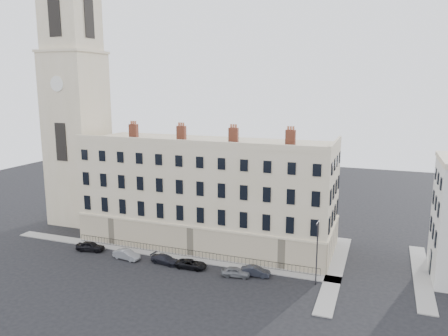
# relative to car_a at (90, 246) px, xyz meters

# --- Properties ---
(ground) EXTENTS (160.00, 160.00, 0.00)m
(ground) POSITION_rel_car_a_xyz_m (19.89, -2.71, -0.67)
(ground) COLOR black
(ground) RESTS_ON ground
(terrace) EXTENTS (36.22, 12.22, 17.00)m
(terrace) POSITION_rel_car_a_xyz_m (13.92, 9.26, 6.82)
(terrace) COLOR beige
(terrace) RESTS_ON ground
(church_tower) EXTENTS (8.00, 8.13, 44.00)m
(church_tower) POSITION_rel_car_a_xyz_m (-10.11, 11.29, 17.99)
(church_tower) COLOR beige
(church_tower) RESTS_ON ground
(pavement_terrace) EXTENTS (48.00, 2.00, 0.12)m
(pavement_terrace) POSITION_rel_car_a_xyz_m (9.89, 2.29, -0.61)
(pavement_terrace) COLOR gray
(pavement_terrace) RESTS_ON ground
(pavement_east_return) EXTENTS (2.00, 24.00, 0.12)m
(pavement_east_return) POSITION_rel_car_a_xyz_m (32.89, 5.29, -0.61)
(pavement_east_return) COLOR gray
(pavement_east_return) RESTS_ON ground
(pavement_adjacent) EXTENTS (2.00, 20.00, 0.12)m
(pavement_adjacent) POSITION_rel_car_a_xyz_m (42.89, 7.29, -0.61)
(pavement_adjacent) COLOR gray
(pavement_adjacent) RESTS_ON ground
(railings) EXTENTS (35.00, 0.04, 0.96)m
(railings) POSITION_rel_car_a_xyz_m (13.89, 2.69, -0.12)
(railings) COLOR black
(railings) RESTS_ON ground
(car_a) EXTENTS (4.15, 2.19, 1.35)m
(car_a) POSITION_rel_car_a_xyz_m (0.00, 0.00, 0.00)
(car_a) COLOR black
(car_a) RESTS_ON ground
(car_b) EXTENTS (3.99, 1.89, 1.26)m
(car_b) POSITION_rel_car_a_xyz_m (6.37, -0.76, -0.04)
(car_b) COLOR gray
(car_b) RESTS_ON ground
(car_c) EXTENTS (4.16, 2.17, 1.15)m
(car_c) POSITION_rel_car_a_xyz_m (11.89, -0.30, -0.10)
(car_c) COLOR black
(car_c) RESTS_ON ground
(car_d) EXTENTS (4.00, 1.95, 1.10)m
(car_d) POSITION_rel_car_a_xyz_m (15.70, -0.44, -0.12)
(car_d) COLOR black
(car_d) RESTS_ON ground
(car_e) EXTENTS (3.69, 1.93, 1.20)m
(car_e) POSITION_rel_car_a_xyz_m (21.76, -0.81, -0.07)
(car_e) COLOR slate
(car_e) RESTS_ON ground
(car_f) EXTENTS (3.70, 1.47, 1.20)m
(car_f) POSITION_rel_car_a_xyz_m (23.91, 0.18, -0.07)
(car_f) COLOR #22242D
(car_f) RESTS_ON ground
(streetlamp) EXTENTS (0.26, 1.70, 7.87)m
(streetlamp) POSITION_rel_car_a_xyz_m (31.17, 0.28, 3.69)
(streetlamp) COLOR #2D2D32
(streetlamp) RESTS_ON ground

